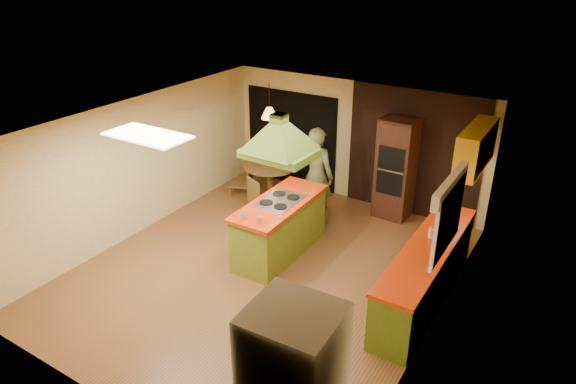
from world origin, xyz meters
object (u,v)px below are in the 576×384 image
Objects in this scene: man at (316,176)px; canister_large at (452,205)px; wall_oven at (396,169)px; kitchen_island at (280,227)px; dining_table at (270,175)px.

man reaches higher than canister_large.
man is 1.56m from wall_oven.
kitchen_island is 1.01× the size of wall_oven.
canister_large is at bearing 27.38° from kitchen_island.
wall_oven reaches higher than dining_table.
canister_large is (3.78, -0.33, 0.45)m from dining_table.
kitchen_island is at bearing -51.96° from dining_table.
kitchen_island is 2.87m from canister_large.
canister_large is at bearing -35.06° from wall_oven.
dining_table is (-1.24, 0.30, -0.38)m from man.
canister_large reaches higher than dining_table.
kitchen_island reaches higher than dining_table.
wall_oven is (1.18, 1.02, 0.04)m from man.
dining_table is 5.12× the size of canister_large.
kitchen_island is 9.40× the size of canister_large.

